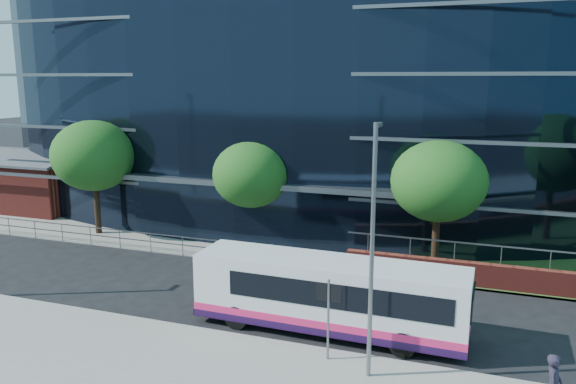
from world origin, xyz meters
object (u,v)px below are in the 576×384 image
at_px(city_bus, 331,295).
at_px(tree_far_b, 251,175).
at_px(streetlight_east, 372,245).
at_px(brick_pavilion, 35,182).
at_px(tree_far_a, 94,156).
at_px(street_sign, 329,303).
at_px(tree_far_c, 439,181).

bearing_deg(city_bus, tree_far_b, 129.52).
xyz_separation_m(streetlight_east, city_bus, (-2.05, 2.93, -2.97)).
relative_size(tree_far_b, city_bus, 0.59).
height_order(brick_pavilion, tree_far_a, tree_far_a).
height_order(street_sign, tree_far_a, tree_far_a).
height_order(tree_far_a, city_bus, tree_far_a).
xyz_separation_m(street_sign, city_bus, (-0.55, 2.35, -0.68)).
bearing_deg(brick_pavilion, tree_far_c, -8.82).
xyz_separation_m(tree_far_c, streetlight_east, (-1.00, -11.17, -0.10)).
bearing_deg(tree_far_a, tree_far_c, 0.00).
relative_size(tree_far_a, tree_far_c, 1.07).
relative_size(brick_pavilion, city_bus, 0.83).
relative_size(tree_far_b, tree_far_c, 0.93).
xyz_separation_m(brick_pavilion, tree_far_c, (29.00, -4.50, 2.60)).
relative_size(street_sign, tree_far_c, 0.43).
bearing_deg(tree_far_a, streetlight_east, -30.46).
xyz_separation_m(tree_far_a, tree_far_b, (10.00, 0.50, -0.65)).
xyz_separation_m(street_sign, tree_far_b, (-7.50, 11.09, 2.06)).
bearing_deg(streetlight_east, tree_far_a, 149.54).
height_order(streetlight_east, city_bus, streetlight_east).
xyz_separation_m(street_sign, streetlight_east, (1.50, -0.59, 2.29)).
relative_size(tree_far_b, streetlight_east, 0.76).
height_order(tree_far_b, city_bus, tree_far_b).
xyz_separation_m(street_sign, tree_far_c, (2.50, 10.59, 2.39)).
relative_size(tree_far_a, city_bus, 0.68).
bearing_deg(street_sign, city_bus, 103.30).
height_order(brick_pavilion, streetlight_east, streetlight_east).
xyz_separation_m(brick_pavilion, tree_far_a, (9.00, -4.50, 2.92)).
relative_size(brick_pavilion, tree_far_c, 1.32).
relative_size(tree_far_a, tree_far_b, 1.15).
bearing_deg(streetlight_east, brick_pavilion, 150.76).
height_order(tree_far_a, streetlight_east, streetlight_east).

